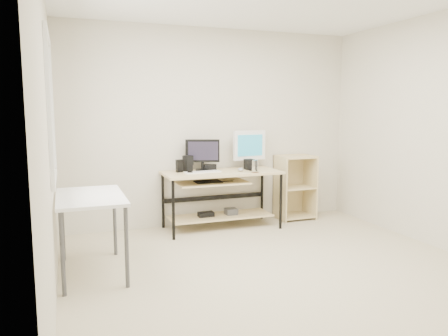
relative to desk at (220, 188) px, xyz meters
name	(u,v)px	position (x,y,z in m)	size (l,w,h in m)	color
room	(267,134)	(-0.11, -1.62, 0.78)	(4.01, 4.01, 2.62)	beige
desk	(220,188)	(0.00, 0.00, 0.00)	(1.50, 0.65, 0.75)	beige
side_table	(91,204)	(-1.65, -1.06, 0.13)	(0.60, 1.00, 0.75)	white
shelf_unit	(294,187)	(1.18, 0.16, -0.09)	(0.50, 0.40, 0.90)	beige
black_monitor	(203,153)	(-0.18, 0.17, 0.44)	(0.43, 0.20, 0.40)	black
white_imac	(249,146)	(0.50, 0.19, 0.51)	(0.48, 0.15, 0.51)	silver
keyboard	(203,172)	(-0.24, -0.03, 0.22)	(0.46, 0.13, 0.02)	white
mouse	(240,170)	(0.26, -0.07, 0.23)	(0.08, 0.12, 0.04)	#AAAAAF
center_speaker	(210,167)	(-0.07, 0.16, 0.25)	(0.16, 0.07, 0.08)	black
speaker_left	(188,163)	(-0.38, 0.15, 0.32)	(0.13, 0.13, 0.20)	black
speaker_right	(249,164)	(0.43, 0.04, 0.28)	(0.11, 0.11, 0.14)	black
audio_controller	(179,166)	(-0.50, 0.11, 0.29)	(0.08, 0.05, 0.16)	black
volume_puck	(190,173)	(-0.41, -0.06, 0.23)	(0.07, 0.07, 0.03)	black
smartphone	(251,170)	(0.41, -0.05, 0.22)	(0.05, 0.10, 0.01)	black
coaster	(255,172)	(0.38, -0.26, 0.21)	(0.10, 0.10, 0.01)	#966843
drinking_glass	(255,166)	(0.38, -0.26, 0.30)	(0.08, 0.08, 0.15)	white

